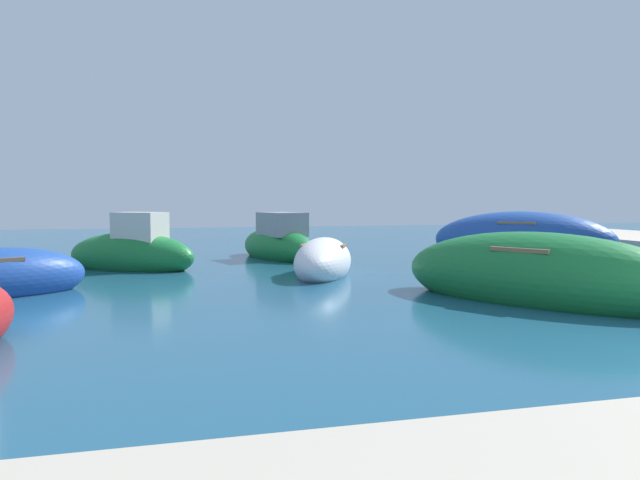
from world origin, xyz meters
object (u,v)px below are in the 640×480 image
(moored_boat_8, at_px, (323,262))
(moored_boat_3, at_px, (536,277))
(moored_boat_4, at_px, (522,241))
(moored_boat_1, at_px, (278,244))
(moored_boat_7, at_px, (132,253))

(moored_boat_8, bearing_deg, moored_boat_3, 53.35)
(moored_boat_4, bearing_deg, moored_boat_3, 103.48)
(moored_boat_1, bearing_deg, moored_boat_8, 167.68)
(moored_boat_1, relative_size, moored_boat_4, 0.78)
(moored_boat_1, height_order, moored_boat_3, moored_boat_1)
(moored_boat_7, distance_m, moored_boat_8, 5.84)
(moored_boat_7, bearing_deg, moored_boat_4, -145.87)
(moored_boat_3, relative_size, moored_boat_8, 1.49)
(moored_boat_1, distance_m, moored_boat_7, 5.29)
(moored_boat_8, bearing_deg, moored_boat_1, -153.35)
(moored_boat_7, xyz_separation_m, moored_boat_8, (5.11, -2.82, -0.12))
(moored_boat_1, relative_size, moored_boat_3, 0.77)
(moored_boat_3, xyz_separation_m, moored_boat_4, (5.04, 8.23, 0.09))
(moored_boat_3, height_order, moored_boat_4, moored_boat_4)
(moored_boat_1, bearing_deg, moored_boat_4, -119.40)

